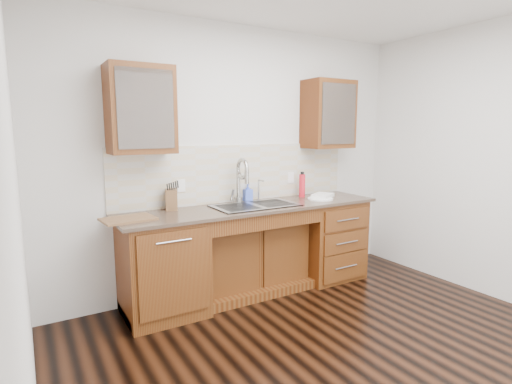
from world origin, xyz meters
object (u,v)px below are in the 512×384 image
soap_bottle (248,192)px  knife_block (172,199)px  plate (320,199)px  water_bottle (302,186)px  cutting_board (128,219)px

soap_bottle → knife_block: (-0.84, -0.03, 0.00)m
soap_bottle → plate: (0.72, -0.32, -0.09)m
soap_bottle → water_bottle: water_bottle is taller
soap_bottle → water_bottle: 0.65m
plate → cutting_board: size_ratio=0.66×
cutting_board → plate: bearing=-1.0°
plate → knife_block: 1.59m
soap_bottle → cutting_board: bearing=-162.2°
knife_block → cutting_board: (-0.46, -0.25, -0.09)m
plate → water_bottle: bearing=107.5°
water_bottle → cutting_board: (-1.96, -0.20, -0.12)m
plate → knife_block: bearing=169.6°
water_bottle → plate: 0.27m
knife_block → water_bottle: bearing=17.6°
soap_bottle → plate: bearing=-18.4°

